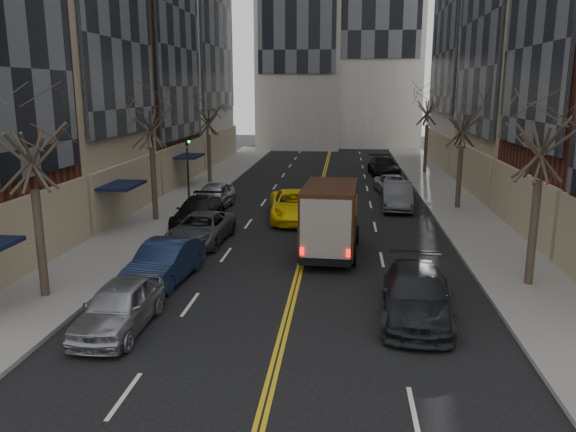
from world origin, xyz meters
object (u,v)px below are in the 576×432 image
(observer_sedan, at_px, (416,295))
(taxi, at_px, (294,206))
(pedestrian, at_px, (349,219))
(ups_truck, at_px, (331,219))

(observer_sedan, xyz_separation_m, taxi, (-5.24, 13.63, 0.03))
(pedestrian, bearing_deg, taxi, 47.90)
(taxi, xyz_separation_m, pedestrian, (3.09, -3.60, 0.11))
(observer_sedan, bearing_deg, pedestrian, 106.98)
(ups_truck, relative_size, taxi, 1.02)
(ups_truck, distance_m, taxi, 7.08)
(ups_truck, height_order, taxi, ups_truck)
(ups_truck, distance_m, observer_sedan, 7.63)
(ups_truck, bearing_deg, observer_sedan, -63.91)
(taxi, bearing_deg, pedestrian, -56.92)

